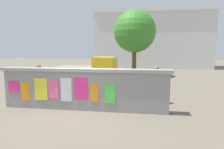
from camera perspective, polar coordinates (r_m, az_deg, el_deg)
The scene contains 10 objects.
ground at distance 15.13m, azimuth 0.34°, elevation -1.13°, with size 60.00×60.00×0.00m, color #6B6051.
poster_wall at distance 7.28m, azimuth -8.73°, elevation -4.26°, with size 6.53×0.42×1.59m.
auto_rickshaw_truck at distance 11.61m, azimuth -6.81°, elevation 0.62°, with size 3.70×1.75×1.85m.
motorcycle at distance 10.27m, azimuth 8.64°, elevation -2.81°, with size 1.90×0.56×0.87m.
bicycle_near at distance 8.26m, azimuth -4.37°, elevation -6.01°, with size 1.69×0.46×0.95m.
bicycle_far at distance 12.36m, azimuth 7.94°, elevation -1.49°, with size 1.66×0.59×0.95m.
person_walking at distance 9.37m, azimuth -21.01°, elevation -0.99°, with size 0.41×0.41×1.62m.
person_bystander at distance 8.26m, azimuth 13.22°, elevation -1.79°, with size 0.34×0.34×1.62m.
tree_roadside at distance 16.60m, azimuth 6.80°, elevation 12.70°, with size 3.58×3.58×5.60m.
building_background at distance 25.26m, azimuth 11.73°, elevation 10.33°, with size 14.20×5.25×7.09m.
Camera 1 is at (2.12, -6.80, 2.31)m, focal length 30.40 mm.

